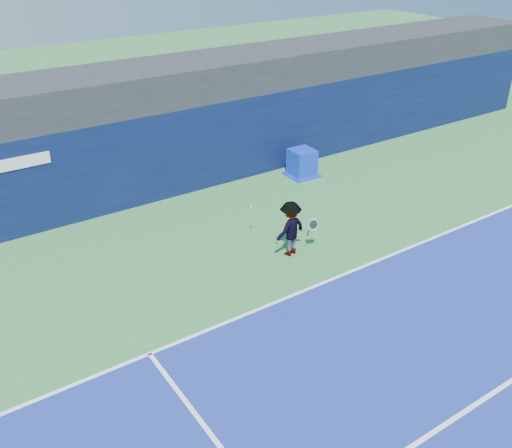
% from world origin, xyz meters
% --- Properties ---
extents(ground, '(80.00, 80.00, 0.00)m').
position_xyz_m(ground, '(0.00, 0.00, 0.00)').
color(ground, '#316D37').
rests_on(ground, ground).
extents(baseline, '(24.00, 0.10, 0.01)m').
position_xyz_m(baseline, '(0.00, 3.00, 0.01)').
color(baseline, white).
rests_on(baseline, ground).
extents(service_line, '(24.00, 0.10, 0.01)m').
position_xyz_m(service_line, '(0.00, -2.00, 0.01)').
color(service_line, white).
rests_on(service_line, ground).
extents(stadium_band, '(36.00, 3.00, 1.20)m').
position_xyz_m(stadium_band, '(0.00, 11.50, 3.60)').
color(stadium_band, black).
rests_on(stadium_band, back_wall_assembly).
extents(back_wall_assembly, '(36.00, 1.03, 3.00)m').
position_xyz_m(back_wall_assembly, '(-0.00, 10.50, 1.50)').
color(back_wall_assembly, '#091236').
rests_on(back_wall_assembly, ground).
extents(equipment_cart, '(1.10, 1.10, 1.02)m').
position_xyz_m(equipment_cart, '(3.99, 9.03, 0.47)').
color(equipment_cart, '#0C26AA').
rests_on(equipment_cart, ground).
extents(tennis_player, '(1.31, 0.78, 1.63)m').
position_xyz_m(tennis_player, '(0.17, 4.72, 0.82)').
color(tennis_player, white).
rests_on(tennis_player, ground).
extents(tennis_ball, '(0.07, 0.07, 0.07)m').
position_xyz_m(tennis_ball, '(-0.26, 6.07, 1.06)').
color(tennis_ball, '#B8D818').
rests_on(tennis_ball, ground).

